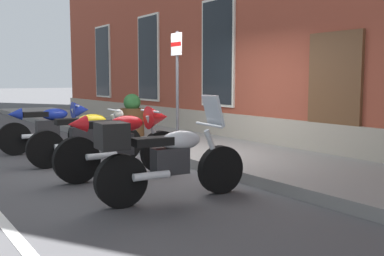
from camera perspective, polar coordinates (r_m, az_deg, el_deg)
ground_plane at (r=8.04m, az=-2.83°, el=-4.40°), size 140.00×140.00×0.00m
sidewalk at (r=8.70m, az=3.87°, el=-3.06°), size 29.41×2.38×0.16m
motorcycle_blue_sport at (r=9.53m, az=-17.16°, el=0.39°), size 0.62×2.02×1.02m
motorcycle_yellow_naked at (r=8.00m, az=-13.14°, el=-1.16°), size 0.62×2.03×0.95m
motorcycle_red_sport at (r=6.81m, az=-8.49°, el=-1.47°), size 0.62×2.03×1.07m
motorcycle_silver_touring at (r=5.44m, az=-3.39°, el=-3.80°), size 0.63×1.99×1.28m
parking_sign at (r=9.05m, az=-1.92°, el=7.17°), size 0.36×0.07×2.27m
barrel_planter at (r=10.61m, az=-7.60°, el=1.34°), size 0.59×0.59×0.98m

